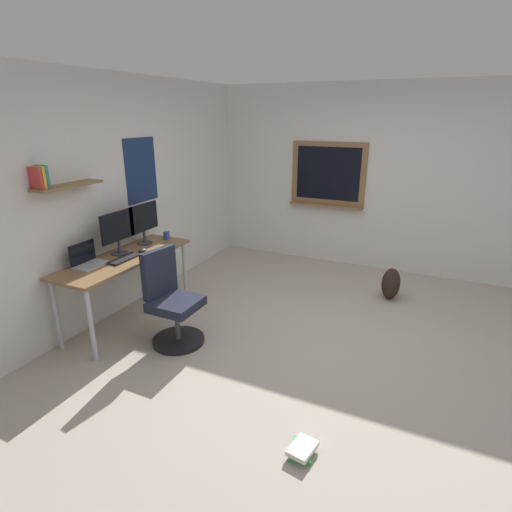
# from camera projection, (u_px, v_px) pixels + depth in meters

# --- Properties ---
(ground_plane) EXTENTS (5.20, 5.20, 0.00)m
(ground_plane) POSITION_uv_depth(u_px,v_px,m) (325.00, 344.00, 4.07)
(ground_plane) COLOR #ADA393
(ground_plane) RESTS_ON ground
(wall_back) EXTENTS (5.00, 0.30, 2.60)m
(wall_back) POSITION_uv_depth(u_px,v_px,m) (122.00, 195.00, 4.62)
(wall_back) COLOR silver
(wall_back) RESTS_ON ground
(wall_right) EXTENTS (0.22, 5.00, 2.60)m
(wall_right) POSITION_uv_depth(u_px,v_px,m) (377.00, 179.00, 5.74)
(wall_right) COLOR silver
(wall_right) RESTS_ON ground
(desk) EXTENTS (1.60, 0.56, 0.76)m
(desk) POSITION_uv_depth(u_px,v_px,m) (125.00, 263.00, 4.30)
(desk) COLOR olive
(desk) RESTS_ON ground
(office_chair) EXTENTS (0.52, 0.52, 0.95)m
(office_chair) POSITION_uv_depth(u_px,v_px,m) (171.00, 304.00, 4.00)
(office_chair) COLOR black
(office_chair) RESTS_ON ground
(laptop) EXTENTS (0.31, 0.21, 0.23)m
(laptop) POSITION_uv_depth(u_px,v_px,m) (88.00, 260.00, 4.01)
(laptop) COLOR #ADAFB5
(laptop) RESTS_ON desk
(monitor_primary) EXTENTS (0.46, 0.17, 0.46)m
(monitor_primary) POSITION_uv_depth(u_px,v_px,m) (118.00, 230.00, 4.26)
(monitor_primary) COLOR #38383D
(monitor_primary) RESTS_ON desk
(monitor_secondary) EXTENTS (0.46, 0.17, 0.46)m
(monitor_secondary) POSITION_uv_depth(u_px,v_px,m) (143.00, 221.00, 4.60)
(monitor_secondary) COLOR #38383D
(monitor_secondary) RESTS_ON desk
(keyboard) EXTENTS (0.37, 0.13, 0.02)m
(keyboard) POSITION_uv_depth(u_px,v_px,m) (124.00, 259.00, 4.18)
(keyboard) COLOR black
(keyboard) RESTS_ON desk
(computer_mouse) EXTENTS (0.10, 0.06, 0.03)m
(computer_mouse) POSITION_uv_depth(u_px,v_px,m) (142.00, 250.00, 4.41)
(computer_mouse) COLOR #262628
(computer_mouse) RESTS_ON desk
(coffee_mug) EXTENTS (0.08, 0.08, 0.09)m
(coffee_mug) POSITION_uv_depth(u_px,v_px,m) (167.00, 235.00, 4.85)
(coffee_mug) COLOR #334CA5
(coffee_mug) RESTS_ON desk
(backpack) EXTENTS (0.32, 0.22, 0.39)m
(backpack) POSITION_uv_depth(u_px,v_px,m) (391.00, 284.00, 5.02)
(backpack) COLOR black
(backpack) RESTS_ON ground
(book_stack_on_floor) EXTENTS (0.25, 0.19, 0.07)m
(book_stack_on_floor) POSITION_uv_depth(u_px,v_px,m) (302.00, 449.00, 2.75)
(book_stack_on_floor) COLOR #3D934C
(book_stack_on_floor) RESTS_ON ground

